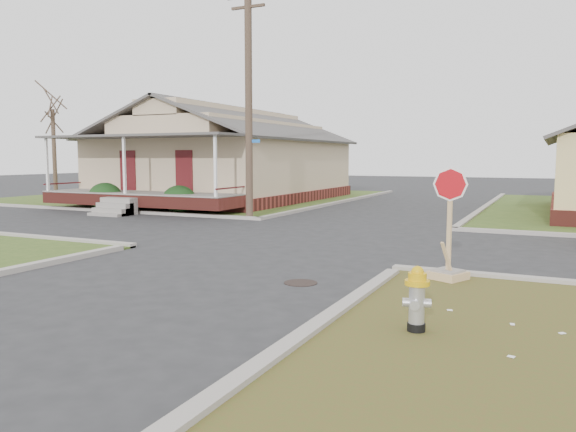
% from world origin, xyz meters
% --- Properties ---
extents(ground, '(120.00, 120.00, 0.00)m').
position_xyz_m(ground, '(0.00, 0.00, 0.00)').
color(ground, '#28282A').
rests_on(ground, ground).
extents(verge_far_left, '(19.00, 19.00, 0.05)m').
position_xyz_m(verge_far_left, '(-13.00, 18.00, 0.03)').
color(verge_far_left, '#364D1B').
rests_on(verge_far_left, ground).
extents(curbs, '(80.00, 40.00, 0.12)m').
position_xyz_m(curbs, '(0.00, 5.00, 0.00)').
color(curbs, '#9E968E').
rests_on(curbs, ground).
extents(manhole, '(0.64, 0.64, 0.01)m').
position_xyz_m(manhole, '(2.20, -0.50, 0.01)').
color(manhole, black).
rests_on(manhole, ground).
extents(corner_house, '(10.10, 15.50, 5.30)m').
position_xyz_m(corner_house, '(-10.00, 16.68, 2.28)').
color(corner_house, maroon).
rests_on(corner_house, ground).
extents(utility_pole, '(1.80, 0.28, 9.00)m').
position_xyz_m(utility_pole, '(-4.20, 8.90, 4.66)').
color(utility_pole, '#3C2E23').
rests_on(utility_pole, ground).
extents(tree_far_left, '(0.22, 0.22, 4.90)m').
position_xyz_m(tree_far_left, '(-18.00, 12.00, 2.50)').
color(tree_far_left, '#3C2E23').
rests_on(tree_far_left, verge_far_left).
extents(fire_hydrant, '(0.33, 0.33, 0.89)m').
position_xyz_m(fire_hydrant, '(4.89, -2.67, 0.54)').
color(fire_hydrant, black).
rests_on(fire_hydrant, ground).
extents(stop_sign, '(0.61, 0.60, 2.16)m').
position_xyz_m(stop_sign, '(4.71, 0.84, 0.52)').
color(stop_sign, tan).
rests_on(stop_sign, ground).
extents(hedge_left, '(1.53, 1.25, 1.17)m').
position_xyz_m(hedge_left, '(-11.72, 9.09, 0.63)').
color(hedge_left, '#153915').
rests_on(hedge_left, verge_far_left).
extents(hedge_right, '(1.48, 1.21, 1.13)m').
position_xyz_m(hedge_right, '(-7.91, 9.42, 0.61)').
color(hedge_right, '#153915').
rests_on(hedge_right, verge_far_left).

